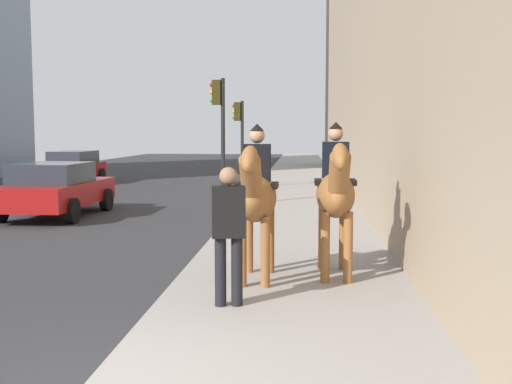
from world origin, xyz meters
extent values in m
ellipsoid|color=brown|center=(4.14, -1.18, 1.30)|extent=(1.51, 0.59, 0.66)
cylinder|color=brown|center=(3.68, -1.33, 0.61)|extent=(0.13, 0.13, 0.98)
cylinder|color=brown|center=(3.69, -1.01, 0.61)|extent=(0.13, 0.13, 0.98)
cylinder|color=brown|center=(4.58, -1.35, 0.61)|extent=(0.13, 0.13, 0.98)
cylinder|color=brown|center=(4.59, -1.03, 0.61)|extent=(0.13, 0.13, 0.98)
cylinder|color=brown|center=(3.36, -1.17, 1.65)|extent=(0.64, 0.29, 0.68)
ellipsoid|color=brown|center=(3.15, -1.16, 1.89)|extent=(0.63, 0.23, 0.49)
cylinder|color=black|center=(4.85, -1.20, 1.20)|extent=(0.28, 0.11, 0.55)
cube|color=black|center=(4.19, -1.18, 1.48)|extent=(0.45, 0.61, 0.08)
cube|color=black|center=(4.19, -1.18, 1.79)|extent=(0.29, 0.39, 0.55)
sphere|color=tan|center=(4.19, -1.18, 2.19)|extent=(0.22, 0.22, 0.22)
cone|color=black|center=(4.19, -1.18, 2.31)|extent=(0.20, 0.20, 0.10)
ellipsoid|color=brown|center=(4.45, -2.31, 1.33)|extent=(1.51, 0.57, 0.66)
cylinder|color=brown|center=(4.01, -2.48, 0.62)|extent=(0.13, 0.13, 1.01)
cylinder|color=brown|center=(4.00, -2.16, 0.62)|extent=(0.13, 0.13, 1.01)
cylinder|color=brown|center=(4.90, -2.47, 0.62)|extent=(0.13, 0.13, 1.01)
cylinder|color=brown|center=(4.90, -2.15, 0.62)|extent=(0.13, 0.13, 1.01)
cylinder|color=brown|center=(3.68, -2.32, 1.67)|extent=(0.63, 0.29, 0.68)
ellipsoid|color=brown|center=(3.47, -2.32, 1.92)|extent=(0.63, 0.23, 0.49)
cylinder|color=black|center=(5.17, -2.31, 1.23)|extent=(0.28, 0.10, 0.55)
cube|color=black|center=(4.50, -2.31, 1.51)|extent=(0.45, 0.60, 0.08)
cube|color=black|center=(4.50, -2.31, 1.82)|extent=(0.28, 0.38, 0.55)
sphere|color=tan|center=(4.50, -2.31, 2.22)|extent=(0.22, 0.22, 0.22)
cone|color=black|center=(4.50, -2.31, 2.34)|extent=(0.20, 0.20, 0.10)
cylinder|color=black|center=(2.71, -0.84, 0.54)|extent=(0.14, 0.14, 0.85)
cylinder|color=black|center=(2.75, -1.04, 0.54)|extent=(0.14, 0.14, 0.85)
cube|color=black|center=(2.73, -0.94, 1.28)|extent=(0.32, 0.43, 0.62)
sphere|color=#8C664C|center=(2.73, -0.94, 1.71)|extent=(0.22, 0.22, 0.22)
cube|color=maroon|center=(21.35, 8.01, 0.62)|extent=(4.11, 1.78, 0.60)
cube|color=#262D38|center=(21.60, 8.01, 1.18)|extent=(2.36, 1.53, 0.52)
cylinder|color=black|center=(20.07, 7.22, 0.32)|extent=(0.65, 0.24, 0.64)
cylinder|color=black|center=(20.12, 8.88, 0.32)|extent=(0.65, 0.24, 0.64)
cylinder|color=black|center=(22.59, 7.15, 0.32)|extent=(0.65, 0.24, 0.64)
cylinder|color=black|center=(22.64, 8.81, 0.32)|extent=(0.65, 0.24, 0.64)
cube|color=maroon|center=(11.41, 4.69, 0.62)|extent=(4.21, 1.91, 0.60)
cube|color=#262D38|center=(11.16, 4.70, 1.18)|extent=(2.10, 1.66, 0.52)
cylinder|color=black|center=(12.72, 5.60, 0.32)|extent=(0.64, 0.23, 0.64)
cylinder|color=black|center=(12.69, 3.75, 0.32)|extent=(0.64, 0.23, 0.64)
cylinder|color=black|center=(10.10, 3.79, 0.32)|extent=(0.64, 0.23, 0.64)
cylinder|color=black|center=(13.16, 0.44, 1.89)|extent=(0.12, 0.12, 3.77)
cube|color=#2D280C|center=(13.16, 0.62, 3.37)|extent=(0.20, 0.24, 0.70)
sphere|color=red|center=(13.16, 0.75, 3.59)|extent=(0.14, 0.14, 0.14)
sphere|color=orange|center=(13.16, 0.75, 3.37)|extent=(0.14, 0.14, 0.14)
sphere|color=green|center=(13.16, 0.75, 3.15)|extent=(0.14, 0.14, 0.14)
cylinder|color=black|center=(19.02, 0.45, 1.71)|extent=(0.12, 0.12, 3.42)
cube|color=#2D280C|center=(19.02, 0.63, 3.02)|extent=(0.20, 0.24, 0.70)
sphere|color=red|center=(19.02, 0.76, 3.24)|extent=(0.14, 0.14, 0.14)
sphere|color=orange|center=(19.02, 0.76, 3.02)|extent=(0.14, 0.14, 0.14)
sphere|color=green|center=(19.02, 0.76, 2.80)|extent=(0.14, 0.14, 0.14)
camera|label=1|loc=(-4.71, -1.82, 2.23)|focal=43.89mm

